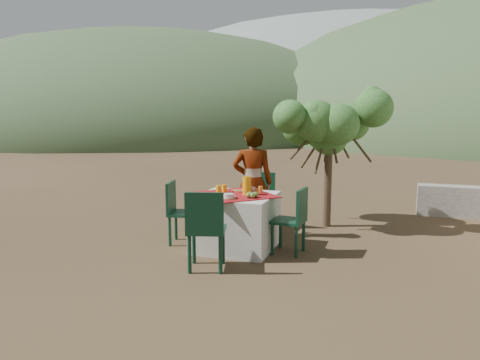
{
  "coord_description": "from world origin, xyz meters",
  "views": [
    {
      "loc": [
        1.87,
        -5.63,
        1.92
      ],
      "look_at": [
        -0.24,
        0.71,
        0.9
      ],
      "focal_mm": 35.0,
      "sensor_mm": 36.0,
      "label": 1
    }
  ],
  "objects_px": {
    "chair_left": "(179,209)",
    "shrub_tree": "(334,132)",
    "table": "(236,221)",
    "chair_near": "(206,227)",
    "chair_right": "(294,218)",
    "chair_far": "(260,198)",
    "juice_pitcher": "(247,186)",
    "person": "(253,182)"
  },
  "relations": [
    {
      "from": "chair_near",
      "to": "table",
      "type": "bearing_deg",
      "value": -108.21
    },
    {
      "from": "person",
      "to": "chair_left",
      "type": "bearing_deg",
      "value": 21.92
    },
    {
      "from": "chair_near",
      "to": "person",
      "type": "distance_m",
      "value": 1.68
    },
    {
      "from": "chair_left",
      "to": "shrub_tree",
      "type": "height_order",
      "value": "shrub_tree"
    },
    {
      "from": "chair_right",
      "to": "shrub_tree",
      "type": "distance_m",
      "value": 2.01
    },
    {
      "from": "table",
      "to": "chair_right",
      "type": "distance_m",
      "value": 0.82
    },
    {
      "from": "table",
      "to": "chair_near",
      "type": "bearing_deg",
      "value": -92.45
    },
    {
      "from": "shrub_tree",
      "to": "chair_near",
      "type": "bearing_deg",
      "value": -112.76
    },
    {
      "from": "chair_right",
      "to": "shrub_tree",
      "type": "height_order",
      "value": "shrub_tree"
    },
    {
      "from": "chair_far",
      "to": "table",
      "type": "bearing_deg",
      "value": -83.85
    },
    {
      "from": "chair_right",
      "to": "table",
      "type": "bearing_deg",
      "value": -83.41
    },
    {
      "from": "juice_pitcher",
      "to": "chair_far",
      "type": "bearing_deg",
      "value": 96.77
    },
    {
      "from": "table",
      "to": "chair_right",
      "type": "height_order",
      "value": "chair_right"
    },
    {
      "from": "shrub_tree",
      "to": "chair_right",
      "type": "bearing_deg",
      "value": -99.27
    },
    {
      "from": "chair_near",
      "to": "juice_pitcher",
      "type": "xyz_separation_m",
      "value": [
        0.19,
        0.99,
        0.35
      ]
    },
    {
      "from": "chair_far",
      "to": "chair_left",
      "type": "relative_size",
      "value": 1.03
    },
    {
      "from": "chair_far",
      "to": "person",
      "type": "bearing_deg",
      "value": -80.88
    },
    {
      "from": "chair_left",
      "to": "chair_far",
      "type": "bearing_deg",
      "value": -48.88
    },
    {
      "from": "chair_far",
      "to": "chair_left",
      "type": "bearing_deg",
      "value": -120.52
    },
    {
      "from": "table",
      "to": "chair_near",
      "type": "relative_size",
      "value": 1.34
    },
    {
      "from": "chair_near",
      "to": "juice_pitcher",
      "type": "relative_size",
      "value": 3.9
    },
    {
      "from": "table",
      "to": "shrub_tree",
      "type": "xyz_separation_m",
      "value": [
        1.08,
        1.7,
        1.17
      ]
    },
    {
      "from": "chair_near",
      "to": "shrub_tree",
      "type": "distance_m",
      "value": 3.08
    },
    {
      "from": "juice_pitcher",
      "to": "chair_right",
      "type": "bearing_deg",
      "value": -0.2
    },
    {
      "from": "table",
      "to": "juice_pitcher",
      "type": "distance_m",
      "value": 0.53
    },
    {
      "from": "chair_left",
      "to": "chair_right",
      "type": "height_order",
      "value": "chair_left"
    },
    {
      "from": "person",
      "to": "juice_pitcher",
      "type": "xyz_separation_m",
      "value": [
        0.12,
        -0.66,
        0.06
      ]
    },
    {
      "from": "chair_left",
      "to": "juice_pitcher",
      "type": "distance_m",
      "value": 1.09
    },
    {
      "from": "chair_far",
      "to": "juice_pitcher",
      "type": "xyz_separation_m",
      "value": [
        0.13,
        -1.11,
        0.38
      ]
    },
    {
      "from": "chair_right",
      "to": "person",
      "type": "distance_m",
      "value": 1.07
    },
    {
      "from": "chair_left",
      "to": "juice_pitcher",
      "type": "height_order",
      "value": "juice_pitcher"
    },
    {
      "from": "chair_near",
      "to": "shrub_tree",
      "type": "relative_size",
      "value": 0.5
    },
    {
      "from": "person",
      "to": "shrub_tree",
      "type": "distance_m",
      "value": 1.64
    },
    {
      "from": "chair_left",
      "to": "shrub_tree",
      "type": "xyz_separation_m",
      "value": [
        1.94,
        1.72,
        1.06
      ]
    },
    {
      "from": "table",
      "to": "shrub_tree",
      "type": "distance_m",
      "value": 2.33
    },
    {
      "from": "chair_far",
      "to": "chair_right",
      "type": "xyz_separation_m",
      "value": [
        0.79,
        -1.11,
        -0.01
      ]
    },
    {
      "from": "chair_far",
      "to": "shrub_tree",
      "type": "bearing_deg",
      "value": 35.48
    },
    {
      "from": "chair_left",
      "to": "chair_right",
      "type": "xyz_separation_m",
      "value": [
        1.67,
        0.03,
        -0.0
      ]
    },
    {
      "from": "chair_near",
      "to": "person",
      "type": "height_order",
      "value": "person"
    },
    {
      "from": "chair_near",
      "to": "chair_right",
      "type": "bearing_deg",
      "value": -146.32
    },
    {
      "from": "chair_left",
      "to": "chair_near",
      "type": "bearing_deg",
      "value": -150.93
    },
    {
      "from": "table",
      "to": "chair_left",
      "type": "relative_size",
      "value": 1.46
    }
  ]
}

